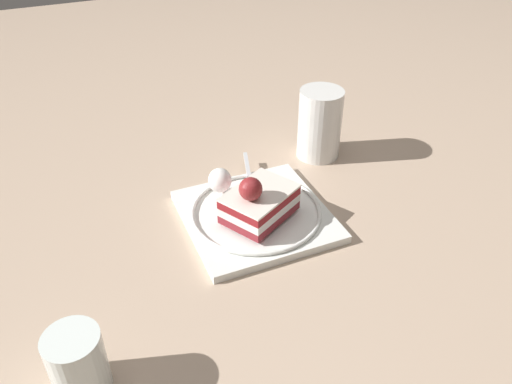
# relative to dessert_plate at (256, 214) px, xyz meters

# --- Properties ---
(ground_plane) EXTENTS (2.40, 2.40, 0.00)m
(ground_plane) POSITION_rel_dessert_plate_xyz_m (0.01, 0.01, -0.01)
(ground_plane) COLOR tan
(dessert_plate) EXTENTS (0.20, 0.20, 0.02)m
(dessert_plate) POSITION_rel_dessert_plate_xyz_m (0.00, 0.00, 0.00)
(dessert_plate) COLOR white
(dessert_plate) RESTS_ON ground_plane
(cake_slice) EXTENTS (0.11, 0.12, 0.07)m
(cake_slice) POSITION_rel_dessert_plate_xyz_m (-0.01, 0.00, 0.03)
(cake_slice) COLOR maroon
(cake_slice) RESTS_ON dessert_plate
(whipped_cream_dollop) EXTENTS (0.03, 0.03, 0.04)m
(whipped_cream_dollop) POSITION_rel_dessert_plate_xyz_m (0.06, 0.03, 0.03)
(whipped_cream_dollop) COLOR white
(whipped_cream_dollop) RESTS_ON dessert_plate
(fork) EXTENTS (0.11, 0.04, 0.00)m
(fork) POSITION_rel_dessert_plate_xyz_m (0.08, -0.02, 0.01)
(fork) COLOR silver
(fork) RESTS_ON dessert_plate
(drink_glass_near) EXTENTS (0.07, 0.07, 0.12)m
(drink_glass_near) POSITION_rel_dessert_plate_xyz_m (0.12, -0.16, 0.04)
(drink_glass_near) COLOR white
(drink_glass_near) RESTS_ON ground_plane
(drink_glass_far) EXTENTS (0.06, 0.06, 0.07)m
(drink_glass_far) POSITION_rel_dessert_plate_xyz_m (-0.18, 0.26, 0.03)
(drink_glass_far) COLOR white
(drink_glass_far) RESTS_ON ground_plane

